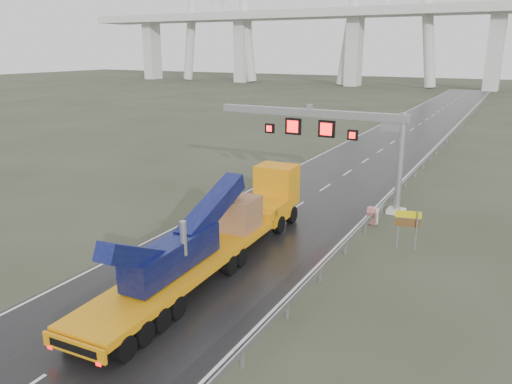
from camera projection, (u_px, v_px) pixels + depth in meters
The scene contains 7 objects.
ground at pixel (163, 297), 23.81m from camera, with size 400.00×400.00×0.00m, color #313525.
road at pixel (380, 151), 57.71m from camera, with size 11.00×200.00×0.02m, color black.
guardrail at pixel (418, 168), 46.29m from camera, with size 0.20×140.00×1.40m, color #94969C, non-canonical shape.
sign_gantry at pixel (336, 131), 36.56m from camera, with size 14.90×1.20×7.42m.
heavy_haul_truck at pixel (227, 226), 28.01m from camera, with size 3.71×19.91×4.65m.
exit_sign_pair at pixel (408, 222), 28.82m from camera, with size 1.42×0.40×2.48m.
striped_barrier at pixel (372, 216), 33.59m from camera, with size 0.68×0.36×1.15m, color red.
Camera 1 is at (14.07, -16.86, 11.41)m, focal length 35.00 mm.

